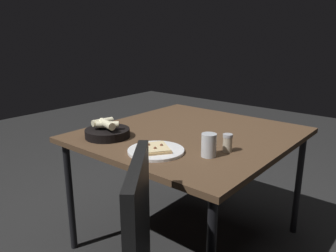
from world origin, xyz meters
TOP-DOWN VIEW (x-y plane):
  - ground at (0.00, 0.00)m, footprint 8.00×8.00m
  - dining_table at (0.00, 0.00)m, footprint 1.11×1.16m
  - pizza_plate at (0.07, -0.38)m, footprint 0.28×0.28m
  - bread_basket at (-0.30, -0.37)m, footprint 0.25×0.25m
  - beer_glass at (0.30, -0.26)m, footprint 0.07×0.07m
  - pepper_shaker at (0.33, -0.15)m, footprint 0.05×0.05m

SIDE VIEW (x-z plane):
  - ground at x=0.00m, z-range 0.00..0.00m
  - dining_table at x=0.00m, z-range 0.31..1.03m
  - pizza_plate at x=0.07m, z-range 0.71..0.75m
  - bread_basket at x=-0.30m, z-range 0.70..0.81m
  - pepper_shaker at x=0.33m, z-range 0.72..0.81m
  - beer_glass at x=0.30m, z-range 0.72..0.83m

